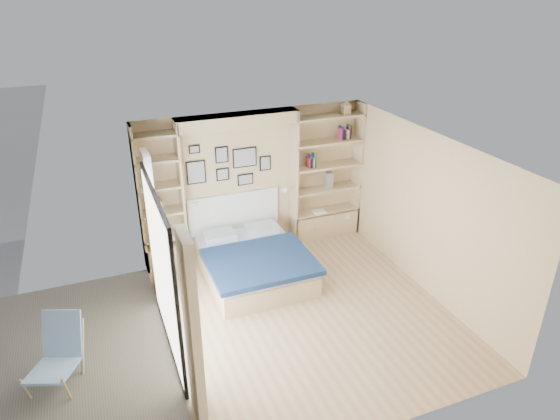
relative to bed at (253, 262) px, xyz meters
name	(u,v)px	position (x,y,z in m)	size (l,w,h in m)	color
ground	(304,311)	(0.38, -1.20, -0.27)	(4.50, 4.50, 0.00)	tan
room_shell	(245,209)	(-0.01, 0.32, 0.81)	(4.50, 4.50, 4.50)	tan
bed	(253,262)	(0.00, 0.00, 0.00)	(1.64, 2.06, 1.07)	tan
photo_gallery	(228,165)	(-0.07, 1.02, 1.34)	(1.48, 0.02, 0.82)	black
reading_lamps	(241,196)	(0.08, 0.80, 0.83)	(1.92, 0.12, 0.15)	silver
shelf_decor	(315,152)	(1.47, 0.87, 1.42)	(3.48, 0.23, 2.03)	#A51E1E
deck	(39,376)	(-3.22, -1.20, -0.27)	(3.20, 4.00, 0.05)	#746955
deck_chair	(57,353)	(-2.94, -1.33, 0.13)	(0.76, 0.95, 0.83)	tan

